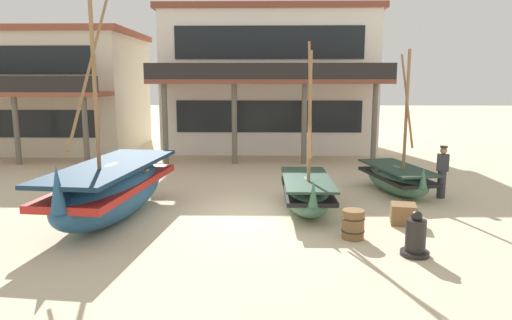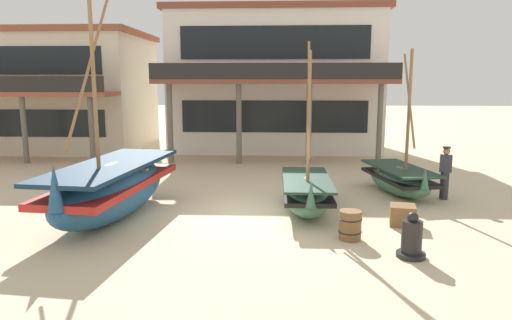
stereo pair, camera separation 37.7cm
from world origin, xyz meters
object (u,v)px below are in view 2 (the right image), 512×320
(wooden_barrel, at_px, (350,225))
(harbor_building_main, at_px, (275,80))
(cargo_crate, at_px, (403,215))
(harbor_building_annex, at_px, (46,91))
(fishing_boat_centre_large, at_px, (112,188))
(fisherman_by_hull, at_px, (445,173))
(fishing_boat_far_right, at_px, (399,179))
(fishing_boat_near_left, at_px, (306,192))
(capstan_winch, at_px, (412,239))

(wooden_barrel, relative_size, harbor_building_main, 0.06)
(cargo_crate, distance_m, harbor_building_annex, 21.50)
(harbor_building_main, bearing_deg, fishing_boat_centre_large, -107.16)
(fishing_boat_centre_large, relative_size, fisherman_by_hull, 3.89)
(fishing_boat_far_right, bearing_deg, wooden_barrel, -116.47)
(fishing_boat_centre_large, relative_size, harbor_building_annex, 0.58)
(cargo_crate, bearing_deg, harbor_building_main, 103.57)
(harbor_building_main, bearing_deg, fishing_boat_near_left, -85.52)
(harbor_building_main, relative_size, harbor_building_annex, 1.01)
(fishing_boat_far_right, xyz_separation_m, wooden_barrel, (-2.30, -4.63, -0.17))
(fishing_boat_centre_large, distance_m, fishing_boat_far_right, 9.08)
(fishing_boat_far_right, xyz_separation_m, harbor_building_main, (-4.22, 10.87, 3.22))
(fishing_boat_near_left, height_order, cargo_crate, fishing_boat_near_left)
(fishing_boat_near_left, bearing_deg, harbor_building_annex, 137.75)
(cargo_crate, height_order, harbor_building_annex, harbor_building_annex)
(cargo_crate, bearing_deg, fisherman_by_hull, 54.15)
(fishing_boat_far_right, relative_size, cargo_crate, 7.40)
(fishing_boat_centre_large, relative_size, fishing_boat_far_right, 1.40)
(harbor_building_main, bearing_deg, wooden_barrel, -82.95)
(capstan_winch, bearing_deg, fishing_boat_far_right, 78.36)
(fishing_boat_near_left, distance_m, fisherman_by_hull, 4.72)
(fishing_boat_near_left, height_order, fishing_boat_centre_large, fishing_boat_centre_large)
(fishing_boat_near_left, height_order, wooden_barrel, fishing_boat_near_left)
(fishing_boat_near_left, relative_size, wooden_barrel, 6.83)
(wooden_barrel, distance_m, cargo_crate, 1.95)
(fisherman_by_hull, distance_m, harbor_building_annex, 21.45)
(harbor_building_annex, bearing_deg, cargo_crate, -40.29)
(fisherman_by_hull, relative_size, harbor_building_annex, 0.15)
(fisherman_by_hull, height_order, cargo_crate, fisherman_by_hull)
(capstan_winch, bearing_deg, cargo_crate, 79.84)
(capstan_winch, bearing_deg, fishing_boat_centre_large, 160.58)
(wooden_barrel, height_order, harbor_building_annex, harbor_building_annex)
(fishing_boat_near_left, height_order, capstan_winch, fishing_boat_near_left)
(capstan_winch, bearing_deg, harbor_building_annex, 134.64)
(wooden_barrel, distance_m, harbor_building_annex, 21.18)
(fishing_boat_centre_large, relative_size, wooden_barrel, 9.37)
(fishing_boat_near_left, bearing_deg, capstan_winch, -59.89)
(cargo_crate, height_order, harbor_building_main, harbor_building_main)
(harbor_building_main, bearing_deg, cargo_crate, -76.43)
(fishing_boat_near_left, relative_size, cargo_crate, 7.54)
(fishing_boat_centre_large, xyz_separation_m, fishing_boat_far_right, (8.53, 3.10, -0.32))
(fishing_boat_centre_large, bearing_deg, harbor_building_annex, 122.25)
(cargo_crate, bearing_deg, fishing_boat_near_left, 153.30)
(fishing_boat_centre_large, bearing_deg, wooden_barrel, -13.78)
(wooden_barrel, height_order, cargo_crate, wooden_barrel)
(capstan_winch, bearing_deg, fishing_boat_near_left, 120.11)
(fishing_boat_far_right, bearing_deg, fishing_boat_near_left, -145.32)
(harbor_building_main, bearing_deg, harbor_building_annex, -177.68)
(fishing_boat_near_left, xyz_separation_m, harbor_building_main, (-1.02, 13.08, 3.19))
(fisherman_by_hull, xyz_separation_m, harbor_building_main, (-5.47, 11.51, 2.91))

